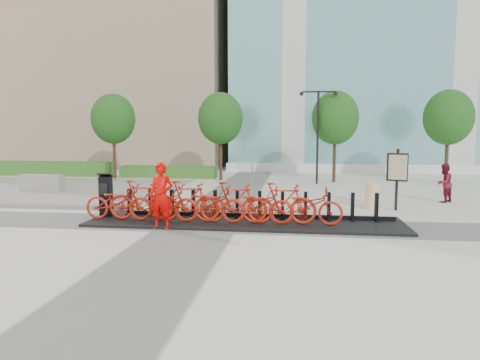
# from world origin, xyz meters

# --- Properties ---
(ground) EXTENTS (120.00, 120.00, 0.00)m
(ground) POSITION_xyz_m (0.00, 0.00, 0.00)
(ground) COLOR beige
(glass_building) EXTENTS (32.00, 16.00, 24.00)m
(glass_building) POSITION_xyz_m (14.00, 26.00, 12.00)
(glass_building) COLOR teal
(glass_building) RESTS_ON ground
(gravel_patch) EXTENTS (14.00, 14.00, 0.00)m
(gravel_patch) POSITION_xyz_m (-10.00, 7.00, 0.01)
(gravel_patch) COLOR gray
(gravel_patch) RESTS_ON ground
(hedge_a) EXTENTS (10.00, 1.40, 0.90)m
(hedge_a) POSITION_xyz_m (-14.00, 13.50, 0.45)
(hedge_a) COLOR #2D5C26
(hedge_a) RESTS_ON ground
(hedge_b) EXTENTS (6.00, 1.20, 0.70)m
(hedge_b) POSITION_xyz_m (-5.00, 13.20, 0.35)
(hedge_b) COLOR #2D5C26
(hedge_b) RESTS_ON ground
(tree_0) EXTENTS (2.60, 2.60, 5.10)m
(tree_0) POSITION_xyz_m (-8.00, 12.00, 3.59)
(tree_0) COLOR black
(tree_0) RESTS_ON ground
(tree_1) EXTENTS (2.60, 2.60, 5.10)m
(tree_1) POSITION_xyz_m (-1.50, 12.00, 3.59)
(tree_1) COLOR black
(tree_1) RESTS_ON ground
(tree_2) EXTENTS (2.60, 2.60, 5.10)m
(tree_2) POSITION_xyz_m (5.00, 12.00, 3.59)
(tree_2) COLOR black
(tree_2) RESTS_ON ground
(tree_3) EXTENTS (2.60, 2.60, 5.10)m
(tree_3) POSITION_xyz_m (11.00, 12.00, 3.59)
(tree_3) COLOR black
(tree_3) RESTS_ON ground
(streetlamp) EXTENTS (2.00, 0.20, 5.00)m
(streetlamp) POSITION_xyz_m (4.00, 11.00, 3.13)
(streetlamp) COLOR black
(streetlamp) RESTS_ON ground
(dock_pad) EXTENTS (9.60, 2.40, 0.08)m
(dock_pad) POSITION_xyz_m (1.30, 0.30, 0.04)
(dock_pad) COLOR black
(dock_pad) RESTS_ON ground
(dock_rail_posts) EXTENTS (8.02, 0.50, 0.85)m
(dock_rail_posts) POSITION_xyz_m (1.36, 0.77, 0.51)
(dock_rail_posts) COLOR black
(dock_rail_posts) RESTS_ON dock_pad
(bike_0) EXTENTS (2.12, 0.74, 1.11)m
(bike_0) POSITION_xyz_m (-2.60, -0.05, 0.64)
(bike_0) COLOR #A11C0B
(bike_0) RESTS_ON dock_pad
(bike_1) EXTENTS (2.05, 0.58, 1.23)m
(bike_1) POSITION_xyz_m (-1.88, -0.05, 0.70)
(bike_1) COLOR #A11C0B
(bike_1) RESTS_ON dock_pad
(bike_2) EXTENTS (2.12, 0.74, 1.11)m
(bike_2) POSITION_xyz_m (-1.16, -0.05, 0.64)
(bike_2) COLOR #A11C0B
(bike_2) RESTS_ON dock_pad
(bike_3) EXTENTS (2.05, 0.58, 1.23)m
(bike_3) POSITION_xyz_m (-0.44, -0.05, 0.70)
(bike_3) COLOR #A11C0B
(bike_3) RESTS_ON dock_pad
(bike_4) EXTENTS (2.12, 0.74, 1.11)m
(bike_4) POSITION_xyz_m (0.28, -0.05, 0.64)
(bike_4) COLOR #A11C0B
(bike_4) RESTS_ON dock_pad
(bike_5) EXTENTS (2.05, 0.58, 1.23)m
(bike_5) POSITION_xyz_m (1.00, -0.05, 0.70)
(bike_5) COLOR #A11C0B
(bike_5) RESTS_ON dock_pad
(bike_6) EXTENTS (2.12, 0.74, 1.11)m
(bike_6) POSITION_xyz_m (1.72, -0.05, 0.64)
(bike_6) COLOR #A11C0B
(bike_6) RESTS_ON dock_pad
(bike_7) EXTENTS (2.05, 0.58, 1.23)m
(bike_7) POSITION_xyz_m (2.44, -0.05, 0.70)
(bike_7) COLOR #A11C0B
(bike_7) RESTS_ON dock_pad
(bike_8) EXTENTS (2.12, 0.74, 1.11)m
(bike_8) POSITION_xyz_m (3.16, -0.05, 0.64)
(bike_8) COLOR #A11C0B
(bike_8) RESTS_ON dock_pad
(kiosk) EXTENTS (0.46, 0.39, 1.42)m
(kiosk) POSITION_xyz_m (-3.23, 0.43, 0.76)
(kiosk) COLOR black
(kiosk) RESTS_ON dock_pad
(worker_red) EXTENTS (0.73, 0.50, 1.93)m
(worker_red) POSITION_xyz_m (-0.98, -0.82, 0.97)
(worker_red) COLOR #D30401
(worker_red) RESTS_ON ground
(pedestrian) EXTENTS (0.95, 0.94, 1.55)m
(pedestrian) POSITION_xyz_m (8.72, 5.26, 0.78)
(pedestrian) COLOR maroon
(pedestrian) RESTS_ON ground
(construction_barrel) EXTENTS (0.57, 0.57, 0.95)m
(construction_barrel) POSITION_xyz_m (5.61, 3.35, 0.48)
(construction_barrel) COLOR #FF8700
(construction_barrel) RESTS_ON ground
(jersey_barrier) EXTENTS (2.06, 0.60, 0.79)m
(jersey_barrier) POSITION_xyz_m (-9.13, 6.26, 0.40)
(jersey_barrier) COLOR gray
(jersey_barrier) RESTS_ON ground
(map_sign) EXTENTS (0.72, 0.33, 2.20)m
(map_sign) POSITION_xyz_m (6.43, 3.17, 1.46)
(map_sign) COLOR black
(map_sign) RESTS_ON ground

